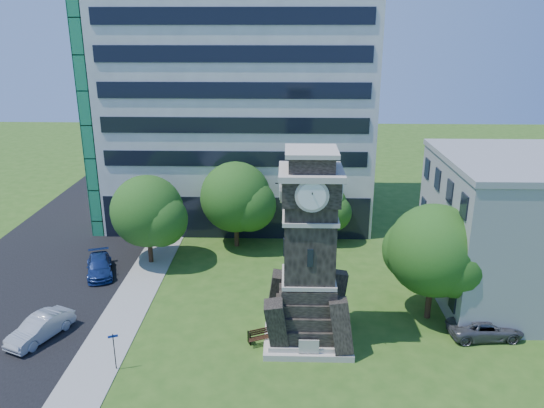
{
  "coord_description": "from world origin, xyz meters",
  "views": [
    {
      "loc": [
        1.57,
        -27.37,
        18.85
      ],
      "look_at": [
        0.62,
        6.87,
        7.29
      ],
      "focal_mm": 35.0,
      "sensor_mm": 36.0,
      "label": 1
    }
  ],
  "objects_px": {
    "park_bench": "(264,335)",
    "car_east_lot": "(485,328)",
    "car_street_north": "(99,266)",
    "clock_tower": "(309,261)",
    "street_sign": "(114,348)",
    "car_street_mid": "(40,328)"
  },
  "relations": [
    {
      "from": "car_street_mid",
      "to": "car_east_lot",
      "type": "relative_size",
      "value": 0.97
    },
    {
      "from": "car_street_north",
      "to": "street_sign",
      "type": "bearing_deg",
      "value": -86.78
    },
    {
      "from": "car_street_mid",
      "to": "car_street_north",
      "type": "bearing_deg",
      "value": 109.14
    },
    {
      "from": "car_street_north",
      "to": "car_east_lot",
      "type": "distance_m",
      "value": 28.73
    },
    {
      "from": "car_street_north",
      "to": "park_bench",
      "type": "xyz_separation_m",
      "value": [
        13.53,
        -9.35,
        -0.13
      ]
    },
    {
      "from": "car_east_lot",
      "to": "park_bench",
      "type": "xyz_separation_m",
      "value": [
        -14.0,
        -1.14,
        -0.1
      ]
    },
    {
      "from": "car_east_lot",
      "to": "park_bench",
      "type": "relative_size",
      "value": 2.34
    },
    {
      "from": "clock_tower",
      "to": "car_street_mid",
      "type": "xyz_separation_m",
      "value": [
        -16.88,
        -0.61,
        -4.53
      ]
    },
    {
      "from": "park_bench",
      "to": "car_east_lot",
      "type": "bearing_deg",
      "value": -18.54
    },
    {
      "from": "car_street_north",
      "to": "park_bench",
      "type": "distance_m",
      "value": 16.45
    },
    {
      "from": "car_street_mid",
      "to": "street_sign",
      "type": "bearing_deg",
      "value": -4.96
    },
    {
      "from": "car_street_north",
      "to": "park_bench",
      "type": "bearing_deg",
      "value": -53.96
    },
    {
      "from": "park_bench",
      "to": "street_sign",
      "type": "relative_size",
      "value": 0.85
    },
    {
      "from": "car_east_lot",
      "to": "car_street_north",
      "type": "bearing_deg",
      "value": 67.99
    },
    {
      "from": "car_street_north",
      "to": "street_sign",
      "type": "xyz_separation_m",
      "value": [
        5.08,
        -12.25,
        0.79
      ]
    },
    {
      "from": "clock_tower",
      "to": "car_east_lot",
      "type": "distance_m",
      "value": 12.23
    },
    {
      "from": "car_street_north",
      "to": "clock_tower",
      "type": "bearing_deg",
      "value": -47.14
    },
    {
      "from": "clock_tower",
      "to": "car_east_lot",
      "type": "relative_size",
      "value": 2.61
    },
    {
      "from": "clock_tower",
      "to": "car_east_lot",
      "type": "height_order",
      "value": "clock_tower"
    },
    {
      "from": "clock_tower",
      "to": "car_street_north",
      "type": "bearing_deg",
      "value": 152.17
    },
    {
      "from": "clock_tower",
      "to": "park_bench",
      "type": "distance_m",
      "value": 5.5
    },
    {
      "from": "car_street_north",
      "to": "park_bench",
      "type": "height_order",
      "value": "car_street_north"
    }
  ]
}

